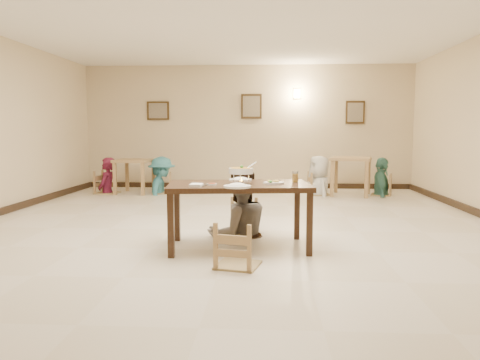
# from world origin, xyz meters

# --- Properties ---
(floor) EXTENTS (10.00, 10.00, 0.00)m
(floor) POSITION_xyz_m (0.00, 0.00, 0.00)
(floor) COLOR beige
(floor) RESTS_ON ground
(ceiling) EXTENTS (10.00, 10.00, 0.00)m
(ceiling) POSITION_xyz_m (0.00, 0.00, 3.00)
(ceiling) COLOR white
(ceiling) RESTS_ON wall_back
(wall_back) EXTENTS (10.00, 0.00, 10.00)m
(wall_back) POSITION_xyz_m (0.00, 5.00, 1.50)
(wall_back) COLOR beige
(wall_back) RESTS_ON floor
(wall_front) EXTENTS (10.00, 0.00, 10.00)m
(wall_front) POSITION_xyz_m (0.00, -5.00, 1.50)
(wall_front) COLOR beige
(wall_front) RESTS_ON floor
(baseboard_back) EXTENTS (8.00, 0.06, 0.12)m
(baseboard_back) POSITION_xyz_m (0.00, 4.97, 0.06)
(baseboard_back) COLOR black
(baseboard_back) RESTS_ON floor
(picture_a) EXTENTS (0.55, 0.04, 0.45)m
(picture_a) POSITION_xyz_m (-2.20, 4.96, 1.90)
(picture_a) COLOR #352412
(picture_a) RESTS_ON wall_back
(picture_b) EXTENTS (0.50, 0.04, 0.60)m
(picture_b) POSITION_xyz_m (0.10, 4.96, 2.00)
(picture_b) COLOR #352412
(picture_b) RESTS_ON wall_back
(picture_c) EXTENTS (0.45, 0.04, 0.55)m
(picture_c) POSITION_xyz_m (2.60, 4.96, 1.85)
(picture_c) COLOR #352412
(picture_c) RESTS_ON wall_back
(wall_sconce) EXTENTS (0.16, 0.05, 0.22)m
(wall_sconce) POSITION_xyz_m (1.20, 4.96, 2.30)
(wall_sconce) COLOR #FFD88C
(wall_sconce) RESTS_ON wall_back
(main_table) EXTENTS (1.76, 1.11, 0.78)m
(main_table) POSITION_xyz_m (0.15, -1.00, 0.70)
(main_table) COLOR #351F13
(main_table) RESTS_ON floor
(chair_far) EXTENTS (0.42, 0.42, 0.89)m
(chair_far) POSITION_xyz_m (0.13, -0.21, 0.44)
(chair_far) COLOR tan
(chair_far) RESTS_ON floor
(chair_near) EXTENTS (0.43, 0.43, 0.91)m
(chair_near) POSITION_xyz_m (0.18, -1.78, 0.45)
(chair_near) COLOR tan
(chair_near) RESTS_ON floor
(main_diner) EXTENTS (1.07, 0.96, 1.81)m
(main_diner) POSITION_xyz_m (0.11, -0.30, 0.90)
(main_diner) COLOR gray
(main_diner) RESTS_ON floor
(curry_warmer) EXTENTS (0.32, 0.29, 0.26)m
(curry_warmer) POSITION_xyz_m (0.18, -1.03, 0.93)
(curry_warmer) COLOR silver
(curry_warmer) RESTS_ON main_table
(rice_plate_far) EXTENTS (0.29, 0.29, 0.07)m
(rice_plate_far) POSITION_xyz_m (0.15, -0.68, 0.80)
(rice_plate_far) COLOR white
(rice_plate_far) RESTS_ON main_table
(rice_plate_near) EXTENTS (0.31, 0.31, 0.07)m
(rice_plate_near) POSITION_xyz_m (0.16, -1.40, 0.80)
(rice_plate_near) COLOR white
(rice_plate_near) RESTS_ON main_table
(fried_plate) EXTENTS (0.25, 0.25, 0.05)m
(fried_plate) POSITION_xyz_m (0.56, -1.01, 0.80)
(fried_plate) COLOR white
(fried_plate) RESTS_ON main_table
(chili_dish) EXTENTS (0.11, 0.11, 0.02)m
(chili_dish) POSITION_xyz_m (-0.15, -1.19, 0.79)
(chili_dish) COLOR white
(chili_dish) RESTS_ON main_table
(napkin_cutlery) EXTENTS (0.18, 0.27, 0.03)m
(napkin_cutlery) POSITION_xyz_m (-0.31, -1.33, 0.80)
(napkin_cutlery) COLOR white
(napkin_cutlery) RESTS_ON main_table
(drink_glass) EXTENTS (0.07, 0.07, 0.14)m
(drink_glass) POSITION_xyz_m (0.83, -0.86, 0.85)
(drink_glass) COLOR white
(drink_glass) RESTS_ON main_table
(bg_table_left) EXTENTS (0.86, 0.86, 0.77)m
(bg_table_left) POSITION_xyz_m (-2.50, 3.82, 0.63)
(bg_table_left) COLOR #A88253
(bg_table_left) RESTS_ON floor
(bg_table_right) EXTENTS (1.02, 1.02, 0.83)m
(bg_table_right) POSITION_xyz_m (2.31, 3.76, 0.69)
(bg_table_right) COLOR #A88253
(bg_table_right) RESTS_ON floor
(bg_chair_ll) EXTENTS (0.45, 0.45, 0.97)m
(bg_chair_ll) POSITION_xyz_m (-3.11, 3.74, 0.48)
(bg_chair_ll) COLOR tan
(bg_chair_ll) RESTS_ON floor
(bg_chair_lr) EXTENTS (0.42, 0.42, 0.89)m
(bg_chair_lr) POSITION_xyz_m (-1.89, 3.84, 0.44)
(bg_chair_lr) COLOR tan
(bg_chair_lr) RESTS_ON floor
(bg_chair_rl) EXTENTS (0.44, 0.44, 0.94)m
(bg_chair_rl) POSITION_xyz_m (1.64, 3.80, 0.47)
(bg_chair_rl) COLOR tan
(bg_chair_rl) RESTS_ON floor
(bg_chair_rr) EXTENTS (0.42, 0.42, 0.89)m
(bg_chair_rr) POSITION_xyz_m (2.99, 3.80, 0.44)
(bg_chair_rr) COLOR tan
(bg_chair_rr) RESTS_ON floor
(bg_diner_a) EXTENTS (0.42, 0.61, 1.63)m
(bg_diner_a) POSITION_xyz_m (-3.11, 3.74, 0.81)
(bg_diner_a) COLOR maroon
(bg_diner_a) RESTS_ON floor
(bg_diner_b) EXTENTS (0.63, 1.08, 1.67)m
(bg_diner_b) POSITION_xyz_m (-1.89, 3.84, 0.83)
(bg_diner_b) COLOR teal
(bg_diner_b) RESTS_ON floor
(bg_diner_c) EXTENTS (0.74, 0.95, 1.73)m
(bg_diner_c) POSITION_xyz_m (1.64, 3.80, 0.86)
(bg_diner_c) COLOR silver
(bg_diner_c) RESTS_ON floor
(bg_diner_d) EXTENTS (0.55, 1.02, 1.66)m
(bg_diner_d) POSITION_xyz_m (2.99, 3.80, 0.83)
(bg_diner_d) COLOR #448271
(bg_diner_d) RESTS_ON floor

